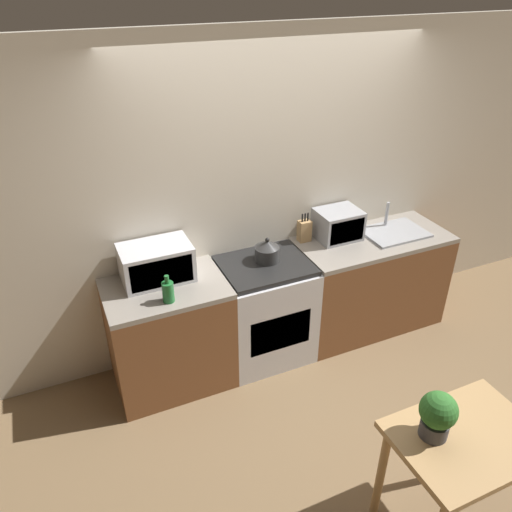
{
  "coord_description": "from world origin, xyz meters",
  "views": [
    {
      "loc": [
        -1.65,
        -2.44,
        2.93
      ],
      "look_at": [
        -0.35,
        0.49,
        1.05
      ],
      "focal_mm": 35.0,
      "sensor_mm": 36.0,
      "label": 1
    }
  ],
  "objects_px": {
    "stove_range": "(265,310)",
    "kettle": "(267,251)",
    "dining_table": "(464,452)",
    "toaster_oven": "(338,224)",
    "bottle": "(168,291)",
    "microwave": "(156,263)"
  },
  "relations": [
    {
      "from": "kettle",
      "to": "dining_table",
      "type": "relative_size",
      "value": 0.26
    },
    {
      "from": "toaster_oven",
      "to": "bottle",
      "type": "bearing_deg",
      "value": -168.29
    },
    {
      "from": "kettle",
      "to": "toaster_oven",
      "type": "height_order",
      "value": "toaster_oven"
    },
    {
      "from": "microwave",
      "to": "bottle",
      "type": "relative_size",
      "value": 2.46
    },
    {
      "from": "toaster_oven",
      "to": "dining_table",
      "type": "height_order",
      "value": "toaster_oven"
    },
    {
      "from": "microwave",
      "to": "dining_table",
      "type": "bearing_deg",
      "value": -59.62
    },
    {
      "from": "kettle",
      "to": "dining_table",
      "type": "bearing_deg",
      "value": -81.04
    },
    {
      "from": "microwave",
      "to": "toaster_oven",
      "type": "distance_m",
      "value": 1.57
    },
    {
      "from": "stove_range",
      "to": "dining_table",
      "type": "bearing_deg",
      "value": -79.77
    },
    {
      "from": "dining_table",
      "to": "toaster_oven",
      "type": "bearing_deg",
      "value": 78.29
    },
    {
      "from": "stove_range",
      "to": "dining_table",
      "type": "relative_size",
      "value": 1.14
    },
    {
      "from": "microwave",
      "to": "bottle",
      "type": "height_order",
      "value": "microwave"
    },
    {
      "from": "toaster_oven",
      "to": "dining_table",
      "type": "bearing_deg",
      "value": -101.71
    },
    {
      "from": "bottle",
      "to": "toaster_oven",
      "type": "height_order",
      "value": "toaster_oven"
    },
    {
      "from": "stove_range",
      "to": "toaster_oven",
      "type": "xyz_separation_m",
      "value": [
        0.75,
        0.14,
        0.58
      ]
    },
    {
      "from": "dining_table",
      "to": "kettle",
      "type": "bearing_deg",
      "value": 98.96
    },
    {
      "from": "kettle",
      "to": "microwave",
      "type": "xyz_separation_m",
      "value": [
        -0.86,
        0.08,
        0.05
      ]
    },
    {
      "from": "stove_range",
      "to": "kettle",
      "type": "relative_size",
      "value": 4.47
    },
    {
      "from": "stove_range",
      "to": "bottle",
      "type": "height_order",
      "value": "bottle"
    },
    {
      "from": "kettle",
      "to": "dining_table",
      "type": "height_order",
      "value": "kettle"
    },
    {
      "from": "toaster_oven",
      "to": "dining_table",
      "type": "relative_size",
      "value": 0.46
    },
    {
      "from": "bottle",
      "to": "toaster_oven",
      "type": "relative_size",
      "value": 0.57
    }
  ]
}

